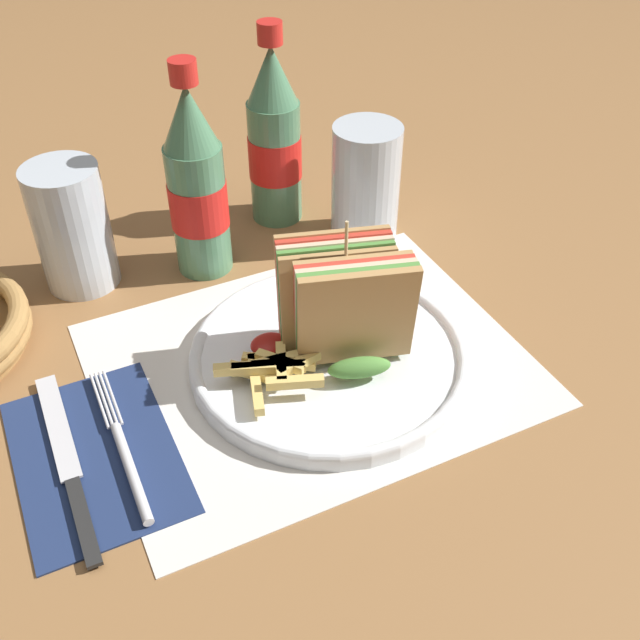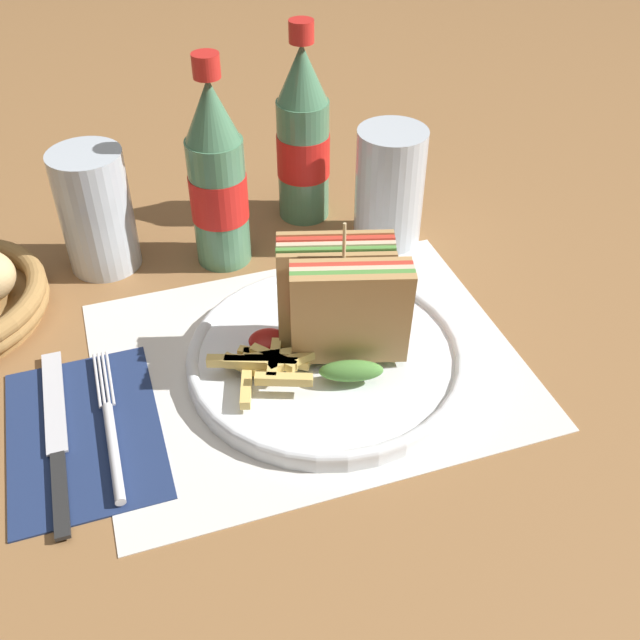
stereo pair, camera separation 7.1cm
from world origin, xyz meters
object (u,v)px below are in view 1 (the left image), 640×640
(club_sandwich, at_px, (345,304))
(knife, at_px, (68,463))
(fork, at_px, (126,455))
(coke_bottle_near, at_px, (197,187))
(plate_main, at_px, (329,356))
(glass_far, at_px, (74,235))
(coke_bottle_far, at_px, (274,140))
(glass_near, at_px, (365,191))

(club_sandwich, bearing_deg, knife, -176.45)
(fork, xyz_separation_m, coke_bottle_near, (0.15, 0.24, 0.09))
(coke_bottle_near, bearing_deg, knife, -131.34)
(knife, bearing_deg, fork, -17.63)
(plate_main, xyz_separation_m, coke_bottle_near, (-0.05, 0.21, 0.09))
(fork, relative_size, glass_far, 1.33)
(coke_bottle_near, bearing_deg, coke_bottle_far, 28.60)
(coke_bottle_far, xyz_separation_m, glass_far, (-0.25, -0.03, -0.04))
(coke_bottle_far, bearing_deg, glass_far, -172.63)
(knife, xyz_separation_m, glass_near, (0.39, 0.21, 0.05))
(plate_main, xyz_separation_m, glass_far, (-0.18, 0.24, 0.05))
(fork, distance_m, glass_far, 0.28)
(club_sandwich, bearing_deg, fork, -171.88)
(plate_main, bearing_deg, club_sandwich, -11.26)
(fork, distance_m, glass_near, 0.41)
(knife, relative_size, glass_near, 1.58)
(plate_main, xyz_separation_m, knife, (-0.25, -0.02, -0.00))
(plate_main, height_order, coke_bottle_far, coke_bottle_far)
(fork, xyz_separation_m, glass_far, (0.02, 0.27, 0.05))
(plate_main, height_order, fork, plate_main)
(coke_bottle_far, xyz_separation_m, glass_near, (0.08, -0.09, -0.04))
(fork, distance_m, coke_bottle_far, 0.42)
(club_sandwich, bearing_deg, coke_bottle_far, 79.93)
(glass_far, bearing_deg, club_sandwich, -50.79)
(glass_far, bearing_deg, plate_main, -52.55)
(plate_main, relative_size, knife, 1.23)
(club_sandwich, relative_size, coke_bottle_near, 0.59)
(knife, distance_m, glass_near, 0.45)
(coke_bottle_near, xyz_separation_m, glass_far, (-0.13, 0.03, -0.04))
(fork, relative_size, glass_near, 1.33)
(glass_near, distance_m, glass_far, 0.33)
(club_sandwich, height_order, glass_far, club_sandwich)
(glass_near, height_order, glass_far, same)
(club_sandwich, distance_m, glass_near, 0.23)
(glass_near, relative_size, glass_far, 1.00)
(glass_far, bearing_deg, fork, -95.11)
(coke_bottle_near, bearing_deg, club_sandwich, -72.26)
(fork, relative_size, knife, 0.84)
(plate_main, relative_size, glass_near, 1.94)
(fork, height_order, glass_far, glass_far)
(knife, bearing_deg, glass_near, 28.38)
(plate_main, distance_m, fork, 0.21)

